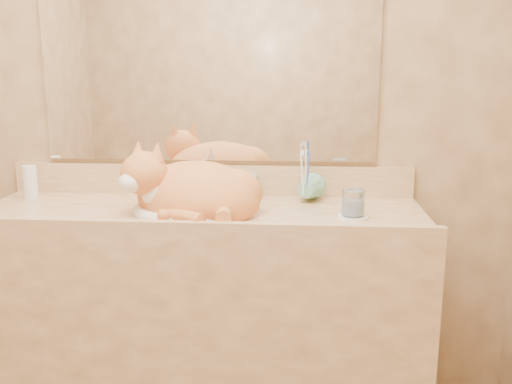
# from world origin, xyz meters

# --- Properties ---
(wall_back) EXTENTS (2.40, 0.02, 2.50)m
(wall_back) POSITION_xyz_m (0.00, 1.00, 1.25)
(wall_back) COLOR olive
(wall_back) RESTS_ON ground
(vanity_counter) EXTENTS (1.60, 0.55, 0.85)m
(vanity_counter) POSITION_xyz_m (0.00, 0.72, 0.42)
(vanity_counter) COLOR #A27448
(vanity_counter) RESTS_ON floor
(mirror) EXTENTS (1.30, 0.02, 0.80)m
(mirror) POSITION_xyz_m (0.00, 0.99, 1.39)
(mirror) COLOR white
(mirror) RESTS_ON wall_back
(sink_basin) EXTENTS (0.50, 0.44, 0.14)m
(sink_basin) POSITION_xyz_m (-0.01, 0.70, 0.92)
(sink_basin) COLOR white
(sink_basin) RESTS_ON vanity_counter
(faucet) EXTENTS (0.07, 0.12, 0.16)m
(faucet) POSITION_xyz_m (-0.01, 0.88, 0.93)
(faucet) COLOR white
(faucet) RESTS_ON vanity_counter
(cat) EXTENTS (0.58, 0.54, 0.25)m
(cat) POSITION_xyz_m (-0.03, 0.70, 0.93)
(cat) COLOR #CF6D2F
(cat) RESTS_ON sink_basin
(soap_dispenser) EXTENTS (0.09, 0.09, 0.20)m
(soap_dispenser) POSITION_xyz_m (0.15, 0.88, 0.95)
(soap_dispenser) COLOR #71B492
(soap_dispenser) RESTS_ON vanity_counter
(toothbrush_cup) EXTENTS (0.13, 0.13, 0.10)m
(toothbrush_cup) POSITION_xyz_m (0.38, 0.85, 0.90)
(toothbrush_cup) COLOR #71B492
(toothbrush_cup) RESTS_ON vanity_counter
(toothbrushes) EXTENTS (0.03, 0.03, 0.21)m
(toothbrushes) POSITION_xyz_m (0.38, 0.85, 0.97)
(toothbrushes) COLOR white
(toothbrushes) RESTS_ON toothbrush_cup
(saucer) EXTENTS (0.10, 0.10, 0.01)m
(saucer) POSITION_xyz_m (0.54, 0.65, 0.85)
(saucer) COLOR white
(saucer) RESTS_ON vanity_counter
(water_glass) EXTENTS (0.08, 0.08, 0.09)m
(water_glass) POSITION_xyz_m (0.54, 0.65, 0.90)
(water_glass) COLOR white
(water_glass) RESTS_ON saucer
(lotion_bottle) EXTENTS (0.05, 0.05, 0.13)m
(lotion_bottle) POSITION_xyz_m (-0.69, 0.86, 0.91)
(lotion_bottle) COLOR white
(lotion_bottle) RESTS_ON vanity_counter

